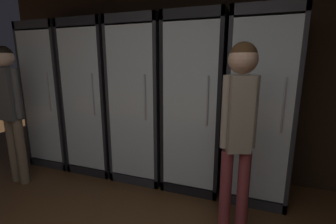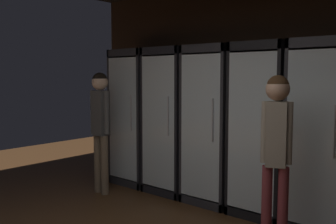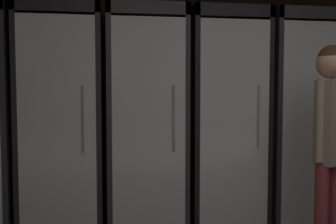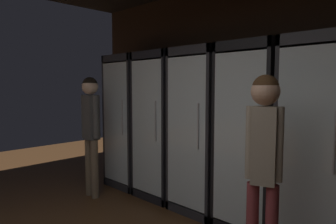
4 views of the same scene
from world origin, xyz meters
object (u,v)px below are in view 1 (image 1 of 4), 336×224
object	(u,v)px
cooler_center	(144,102)
shopper_far	(10,100)
shopper_near	(239,121)
cooler_right	(197,105)
cooler_far_right	(259,109)
cooler_left	(100,99)
cooler_far_left	(60,96)

from	to	relation	value
cooler_center	shopper_far	distance (m)	1.55
cooler_center	shopper_near	size ratio (longest dim) A/B	1.23
cooler_right	cooler_far_right	bearing A→B (deg)	-0.07
cooler_far_right	shopper_far	xyz separation A→B (m)	(-2.71, -0.77, 0.07)
cooler_right	shopper_near	distance (m)	0.99
shopper_far	cooler_center	bearing A→B (deg)	29.60
cooler_center	shopper_far	xyz separation A→B (m)	(-1.35, -0.77, 0.07)
cooler_left	cooler_far_right	bearing A→B (deg)	-0.02
shopper_far	cooler_far_left	bearing A→B (deg)	90.68
cooler_far_left	shopper_far	size ratio (longest dim) A/B	1.20
cooler_far_left	cooler_center	size ratio (longest dim) A/B	1.00
cooler_right	cooler_far_right	distance (m)	0.68
cooler_right	shopper_near	world-z (taller)	cooler_right
cooler_center	cooler_far_right	bearing A→B (deg)	0.00
cooler_center	cooler_right	xyz separation A→B (m)	(0.68, 0.00, 0.00)
cooler_left	cooler_far_right	size ratio (longest dim) A/B	1.00
cooler_center	cooler_far_left	bearing A→B (deg)	-180.00
shopper_near	cooler_far_left	bearing A→B (deg)	161.78
cooler_left	shopper_far	xyz separation A→B (m)	(-0.67, -0.77, 0.07)
cooler_left	cooler_right	xyz separation A→B (m)	(1.36, 0.00, 0.01)
cooler_far_left	cooler_left	distance (m)	0.68
cooler_far_left	shopper_near	distance (m)	2.70
shopper_far	cooler_right	bearing A→B (deg)	20.72
cooler_right	cooler_left	bearing A→B (deg)	-179.99
cooler_far_left	cooler_right	xyz separation A→B (m)	(2.04, 0.00, -0.00)
cooler_far_left	shopper_near	xyz separation A→B (m)	(2.56, -0.84, 0.05)
cooler_left	shopper_near	size ratio (longest dim) A/B	1.23
cooler_left	cooler_far_right	xyz separation A→B (m)	(2.04, -0.00, 0.00)
shopper_near	cooler_far_right	bearing A→B (deg)	79.41
cooler_left	shopper_far	world-z (taller)	cooler_left
cooler_left	cooler_center	size ratio (longest dim) A/B	1.00
cooler_left	shopper_far	bearing A→B (deg)	-131.16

